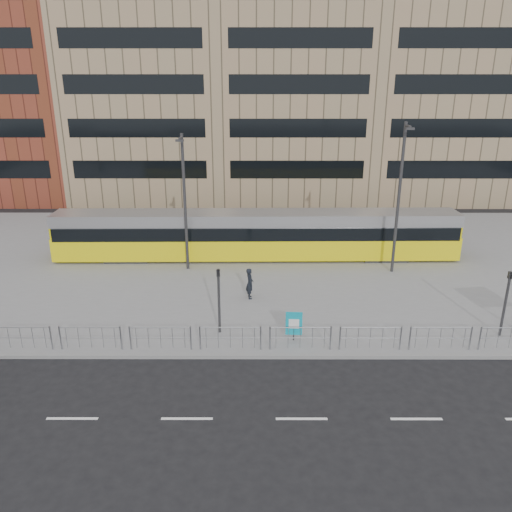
{
  "coord_description": "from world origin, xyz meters",
  "views": [
    {
      "loc": [
        0.44,
        -18.47,
        11.14
      ],
      "look_at": [
        0.39,
        6.0,
        2.49
      ],
      "focal_mm": 35.0,
      "sensor_mm": 36.0,
      "label": 1
    }
  ],
  "objects_px": {
    "ad_panel": "(294,324)",
    "lamp_post_west": "(185,198)",
    "tram": "(256,235)",
    "pedestrian": "(250,283)",
    "traffic_light_west": "(219,293)",
    "lamp_post_east": "(399,194)",
    "traffic_light_east": "(507,295)"
  },
  "relations": [
    {
      "from": "ad_panel",
      "to": "lamp_post_west",
      "type": "bearing_deg",
      "value": 126.38
    },
    {
      "from": "tram",
      "to": "pedestrian",
      "type": "xyz_separation_m",
      "value": [
        -0.35,
        -6.48,
        -0.69
      ]
    },
    {
      "from": "traffic_light_west",
      "to": "ad_panel",
      "type": "bearing_deg",
      "value": -11.99
    },
    {
      "from": "ad_panel",
      "to": "traffic_light_west",
      "type": "distance_m",
      "value": 3.63
    },
    {
      "from": "lamp_post_east",
      "to": "tram",
      "type": "bearing_deg",
      "value": 162.51
    },
    {
      "from": "traffic_light_east",
      "to": "lamp_post_east",
      "type": "relative_size",
      "value": 0.35
    },
    {
      "from": "traffic_light_east",
      "to": "lamp_post_west",
      "type": "bearing_deg",
      "value": 147.65
    },
    {
      "from": "lamp_post_west",
      "to": "pedestrian",
      "type": "bearing_deg",
      "value": -48.26
    },
    {
      "from": "lamp_post_west",
      "to": "lamp_post_east",
      "type": "xyz_separation_m",
      "value": [
        12.47,
        -0.46,
        0.34
      ]
    },
    {
      "from": "tram",
      "to": "lamp_post_west",
      "type": "height_order",
      "value": "lamp_post_west"
    },
    {
      "from": "tram",
      "to": "lamp_post_west",
      "type": "distance_m",
      "value": 5.57
    },
    {
      "from": "lamp_post_west",
      "to": "lamp_post_east",
      "type": "distance_m",
      "value": 12.48
    },
    {
      "from": "pedestrian",
      "to": "lamp_post_west",
      "type": "xyz_separation_m",
      "value": [
        -3.88,
        4.35,
        3.61
      ]
    },
    {
      "from": "tram",
      "to": "ad_panel",
      "type": "height_order",
      "value": "tram"
    },
    {
      "from": "ad_panel",
      "to": "traffic_light_west",
      "type": "bearing_deg",
      "value": 170.21
    },
    {
      "from": "lamp_post_east",
      "to": "pedestrian",
      "type": "bearing_deg",
      "value": -155.65
    },
    {
      "from": "traffic_light_west",
      "to": "pedestrian",
      "type": "bearing_deg",
      "value": 71.51
    },
    {
      "from": "tram",
      "to": "lamp_post_west",
      "type": "bearing_deg",
      "value": -153.96
    },
    {
      "from": "ad_panel",
      "to": "lamp_post_west",
      "type": "xyz_separation_m",
      "value": [
        -5.9,
        8.94,
        3.65
      ]
    },
    {
      "from": "traffic_light_west",
      "to": "lamp_post_west",
      "type": "bearing_deg",
      "value": 108.03
    },
    {
      "from": "ad_panel",
      "to": "traffic_light_west",
      "type": "relative_size",
      "value": 0.44
    },
    {
      "from": "ad_panel",
      "to": "lamp_post_east",
      "type": "bearing_deg",
      "value": 55.15
    },
    {
      "from": "ad_panel",
      "to": "traffic_light_east",
      "type": "distance_m",
      "value": 9.54
    },
    {
      "from": "pedestrian",
      "to": "traffic_light_east",
      "type": "xyz_separation_m",
      "value": [
        11.47,
        -4.1,
        1.14
      ]
    },
    {
      "from": "pedestrian",
      "to": "lamp_post_west",
      "type": "distance_m",
      "value": 6.86
    },
    {
      "from": "pedestrian",
      "to": "lamp_post_east",
      "type": "distance_m",
      "value": 10.22
    },
    {
      "from": "pedestrian",
      "to": "ad_panel",
      "type": "bearing_deg",
      "value": -164.72
    },
    {
      "from": "tram",
      "to": "traffic_light_east",
      "type": "bearing_deg",
      "value": -44.31
    },
    {
      "from": "pedestrian",
      "to": "traffic_light_east",
      "type": "height_order",
      "value": "traffic_light_east"
    },
    {
      "from": "pedestrian",
      "to": "lamp_post_east",
      "type": "xyz_separation_m",
      "value": [
        8.59,
        3.89,
        3.96
      ]
    },
    {
      "from": "traffic_light_east",
      "to": "lamp_post_west",
      "type": "distance_m",
      "value": 17.69
    },
    {
      "from": "traffic_light_west",
      "to": "lamp_post_west",
      "type": "relative_size",
      "value": 0.38
    }
  ]
}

